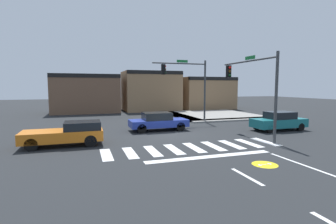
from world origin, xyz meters
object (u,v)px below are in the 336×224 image
traffic_signal_southeast (252,79)px  car_orange (67,133)px  car_blue (158,121)px  traffic_signal_northeast (187,79)px  car_teal (279,121)px

traffic_signal_southeast → car_orange: (-12.12, 1.01, -3.27)m
car_orange → car_blue: 7.38m
traffic_signal_northeast → traffic_signal_southeast: (1.71, -7.56, -0.22)m
car_teal → car_blue: bearing=-18.2°
car_orange → car_blue: bearing=-153.0°
traffic_signal_northeast → car_teal: bearing=130.8°
traffic_signal_southeast → car_blue: size_ratio=1.33×
traffic_signal_southeast → car_blue: traffic_signal_southeast is taller
traffic_signal_northeast → car_blue: 6.08m
car_orange → traffic_signal_southeast: bearing=175.3°
car_orange → traffic_signal_northeast: bearing=-147.8°
traffic_signal_northeast → car_orange: (-10.41, -6.55, -3.49)m
car_orange → car_teal: size_ratio=1.04×
car_blue → traffic_signal_northeast: bearing=39.9°
car_teal → car_orange: bearing=1.2°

